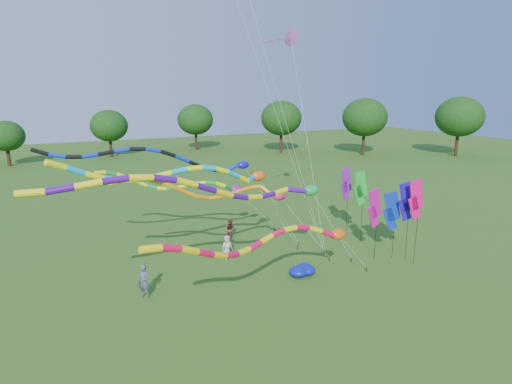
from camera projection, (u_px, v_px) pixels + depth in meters
name	position (u px, v px, depth m)	size (l,w,h in m)	color
ground	(331.00, 296.00, 22.22)	(160.00, 160.00, 0.00)	#2D5817
tree_ring	(248.00, 191.00, 20.94)	(114.49, 118.59, 9.65)	#382314
tube_kite_red	(281.00, 239.00, 19.86)	(13.49, 4.11, 5.81)	black
tube_kite_orange	(223.00, 191.00, 23.51)	(12.33, 1.75, 6.68)	black
tube_kite_purple	(228.00, 189.00, 20.09)	(17.20, 2.68, 7.82)	black
tube_kite_blue	(172.00, 160.00, 23.81)	(14.90, 1.55, 8.12)	black
tube_kite_cyan	(199.00, 175.00, 22.67)	(14.71, 3.73, 8.08)	black
tube_kite_green	(190.00, 185.00, 29.60)	(12.19, 1.99, 5.93)	black
delta_kite_high_c	(291.00, 38.00, 29.41)	(2.98, 7.03, 15.05)	black
banner_pole_magenta_b	(416.00, 200.00, 25.25)	(1.16, 0.23, 5.38)	black
banner_pole_blue_a	(392.00, 211.00, 26.43)	(1.11, 0.49, 4.40)	black
banner_pole_violet	(346.00, 184.00, 30.96)	(1.16, 0.29, 5.07)	black
banner_pole_blue_b	(406.00, 202.00, 25.99)	(1.16, 0.27, 5.09)	black
banner_pole_green	(360.00, 188.00, 29.35)	(1.16, 0.25, 5.12)	black
banner_pole_magenta_a	(375.00, 208.00, 26.20)	(1.16, 0.21, 4.63)	black
blue_nylon_heap	(300.00, 273.00, 24.40)	(1.67, 1.37, 0.57)	#0C18A6
person_a	(227.00, 247.00, 27.00)	(0.75, 0.49, 1.53)	#B9B3A7
person_b	(144.00, 282.00, 21.76)	(0.67, 0.44, 1.82)	#444E5F
person_c	(231.00, 229.00, 30.46)	(0.75, 0.58, 1.53)	maroon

